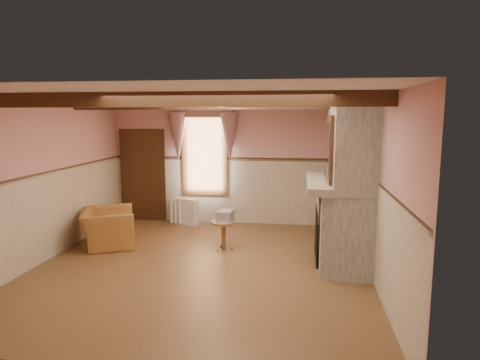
# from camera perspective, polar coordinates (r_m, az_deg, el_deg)

# --- Properties ---
(floor) EXTENTS (5.50, 6.00, 0.01)m
(floor) POSITION_cam_1_polar(r_m,az_deg,el_deg) (7.32, -5.18, -11.34)
(floor) COLOR brown
(floor) RESTS_ON ground
(ceiling) EXTENTS (5.50, 6.00, 0.01)m
(ceiling) POSITION_cam_1_polar(r_m,az_deg,el_deg) (6.89, -5.50, 11.12)
(ceiling) COLOR silver
(ceiling) RESTS_ON wall_back
(wall_back) EXTENTS (5.50, 0.02, 2.80)m
(wall_back) POSITION_cam_1_polar(r_m,az_deg,el_deg) (9.89, -1.30, 2.26)
(wall_back) COLOR #C98B8C
(wall_back) RESTS_ON floor
(wall_front) EXTENTS (5.50, 0.02, 2.80)m
(wall_front) POSITION_cam_1_polar(r_m,az_deg,el_deg) (4.17, -15.00, -6.91)
(wall_front) COLOR #C98B8C
(wall_front) RESTS_ON floor
(wall_left) EXTENTS (0.02, 6.00, 2.80)m
(wall_left) POSITION_cam_1_polar(r_m,az_deg,el_deg) (8.06, -24.71, 0.02)
(wall_left) COLOR #C98B8C
(wall_left) RESTS_ON floor
(wall_right) EXTENTS (0.02, 6.00, 2.80)m
(wall_right) POSITION_cam_1_polar(r_m,az_deg,el_deg) (6.88, 17.56, -0.95)
(wall_right) COLOR #C98B8C
(wall_right) RESTS_ON floor
(wainscot) EXTENTS (5.50, 6.00, 1.50)m
(wainscot) POSITION_cam_1_polar(r_m,az_deg,el_deg) (7.10, -5.26, -5.64)
(wainscot) COLOR beige
(wainscot) RESTS_ON floor
(chair_rail) EXTENTS (5.50, 6.00, 0.08)m
(chair_rail) POSITION_cam_1_polar(r_m,az_deg,el_deg) (6.95, -5.35, 0.36)
(chair_rail) COLOR black
(chair_rail) RESTS_ON wainscot
(firebox) EXTENTS (0.20, 0.95, 0.90)m
(firebox) POSITION_cam_1_polar(r_m,az_deg,el_deg) (7.58, 10.85, -7.18)
(firebox) COLOR black
(firebox) RESTS_ON floor
(armchair) EXTENTS (1.31, 1.38, 0.71)m
(armchair) POSITION_cam_1_polar(r_m,az_deg,el_deg) (8.65, -17.19, -6.11)
(armchair) COLOR #9E662D
(armchair) RESTS_ON floor
(side_table) EXTENTS (0.58, 0.58, 0.55)m
(side_table) POSITION_cam_1_polar(r_m,az_deg,el_deg) (8.03, -2.21, -7.43)
(side_table) COLOR brown
(side_table) RESTS_ON floor
(book_stack) EXTENTS (0.30, 0.35, 0.20)m
(book_stack) POSITION_cam_1_polar(r_m,az_deg,el_deg) (7.95, -1.95, -4.81)
(book_stack) COLOR #B7AD8C
(book_stack) RESTS_ON side_table
(radiator) EXTENTS (0.71, 0.45, 0.60)m
(radiator) POSITION_cam_1_polar(r_m,az_deg,el_deg) (10.00, -7.39, -4.13)
(radiator) COLOR white
(radiator) RESTS_ON floor
(bowl) EXTENTS (0.34, 0.34, 0.08)m
(bowl) POSITION_cam_1_polar(r_m,az_deg,el_deg) (7.28, 13.04, 0.24)
(bowl) COLOR brown
(bowl) RESTS_ON mantel
(mantel_clock) EXTENTS (0.14, 0.24, 0.20)m
(mantel_clock) POSITION_cam_1_polar(r_m,az_deg,el_deg) (8.18, 12.53, 1.57)
(mantel_clock) COLOR #311E0D
(mantel_clock) RESTS_ON mantel
(oil_lamp) EXTENTS (0.11, 0.11, 0.28)m
(oil_lamp) POSITION_cam_1_polar(r_m,az_deg,el_deg) (7.58, 12.87, 1.32)
(oil_lamp) COLOR #BC7735
(oil_lamp) RESTS_ON mantel
(candle_red) EXTENTS (0.06, 0.06, 0.16)m
(candle_red) POSITION_cam_1_polar(r_m,az_deg,el_deg) (6.66, 13.50, -0.21)
(candle_red) COLOR maroon
(candle_red) RESTS_ON mantel
(jar_yellow) EXTENTS (0.06, 0.06, 0.12)m
(jar_yellow) POSITION_cam_1_polar(r_m,az_deg,el_deg) (7.21, 13.10, 0.30)
(jar_yellow) COLOR gold
(jar_yellow) RESTS_ON mantel
(fireplace) EXTENTS (0.85, 2.00, 2.80)m
(fireplace) POSITION_cam_1_polar(r_m,az_deg,el_deg) (7.42, 14.34, -0.14)
(fireplace) COLOR gray
(fireplace) RESTS_ON floor
(mantel) EXTENTS (1.05, 2.05, 0.12)m
(mantel) POSITION_cam_1_polar(r_m,az_deg,el_deg) (7.41, 12.95, -0.42)
(mantel) COLOR gray
(mantel) RESTS_ON fireplace
(overmantel_mirror) EXTENTS (0.06, 1.44, 1.04)m
(overmantel_mirror) POSITION_cam_1_polar(r_m,az_deg,el_deg) (7.32, 11.66, 4.33)
(overmantel_mirror) COLOR silver
(overmantel_mirror) RESTS_ON fireplace
(door) EXTENTS (1.10, 0.10, 2.10)m
(door) POSITION_cam_1_polar(r_m,az_deg,el_deg) (10.42, -12.81, 0.44)
(door) COLOR black
(door) RESTS_ON floor
(window) EXTENTS (1.06, 0.08, 2.02)m
(window) POSITION_cam_1_polar(r_m,az_deg,el_deg) (9.95, -4.75, 3.72)
(window) COLOR white
(window) RESTS_ON wall_back
(window_drapes) EXTENTS (1.30, 0.14, 1.40)m
(window_drapes) POSITION_cam_1_polar(r_m,az_deg,el_deg) (9.83, -4.91, 7.17)
(window_drapes) COLOR gray
(window_drapes) RESTS_ON wall_back
(ceiling_beam_front) EXTENTS (5.50, 0.18, 0.20)m
(ceiling_beam_front) POSITION_cam_1_polar(r_m,az_deg,el_deg) (5.73, -8.35, 10.58)
(ceiling_beam_front) COLOR black
(ceiling_beam_front) RESTS_ON ceiling
(ceiling_beam_back) EXTENTS (5.50, 0.18, 0.20)m
(ceiling_beam_back) POSITION_cam_1_polar(r_m,az_deg,el_deg) (8.06, -3.46, 10.06)
(ceiling_beam_back) COLOR black
(ceiling_beam_back) RESTS_ON ceiling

